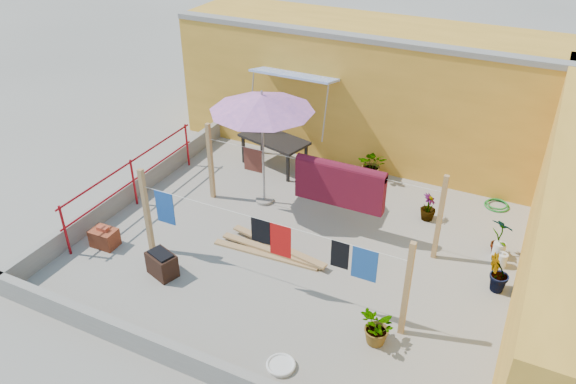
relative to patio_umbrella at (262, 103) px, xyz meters
The scene contains 20 objects.
ground 2.93m from the patio_umbrella, 39.60° to the right, with size 80.00×80.00×0.00m, color #9E998E.
wall_back 4.09m from the patio_umbrella, 62.40° to the left, with size 11.00×3.27×3.21m.
parapet_front 5.34m from the patio_umbrella, 73.84° to the right, with size 8.30×0.16×0.44m, color gray.
parapet_left 3.63m from the patio_umbrella, 157.42° to the right, with size 0.16×7.30×0.44m, color gray.
red_railing 3.25m from the patio_umbrella, 151.86° to the right, with size 0.05×4.20×1.10m.
clothesline_rig 2.27m from the patio_umbrella, 18.41° to the right, with size 5.09×2.35×1.80m.
patio_umbrella is the anchor object (origin of this frame).
outdoor_table 2.31m from the patio_umbrella, 109.45° to the left, with size 1.82×1.22×0.78m.
brick_stack 4.10m from the patio_umbrella, 126.11° to the right, with size 0.51×0.38×0.44m.
lumber_pile 2.96m from the patio_umbrella, 57.52° to the right, with size 2.34×0.64×0.14m.
brazier 3.73m from the patio_umbrella, 99.18° to the right, with size 0.63×0.52×0.49m.
white_basin 5.25m from the patio_umbrella, 58.83° to the right, with size 0.46×0.46×0.08m.
water_jug_a 5.43m from the patio_umbrella, ahead, with size 0.23×0.23×0.37m.
water_jug_b 5.52m from the patio_umbrella, ahead, with size 0.20×0.20×0.32m.
green_hose 5.62m from the patio_umbrella, 23.84° to the left, with size 0.54×0.54×0.08m.
plant_back_a 3.36m from the patio_umbrella, 48.48° to the left, with size 0.67×0.58×0.74m, color #225C1A.
plant_back_b 4.09m from the patio_umbrella, 14.73° to the left, with size 0.33×0.33×0.59m, color #225C1A.
plant_right_a 5.31m from the patio_umbrella, ahead, with size 0.44×0.30×0.84m, color #225C1A.
plant_right_b 5.49m from the patio_umbrella, ahead, with size 0.42×0.34×0.76m, color #225C1A.
plant_right_c 5.06m from the patio_umbrella, 39.32° to the right, with size 0.60×0.52×0.66m, color #225C1A.
Camera 1 is at (3.76, -8.13, 6.69)m, focal length 35.00 mm.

